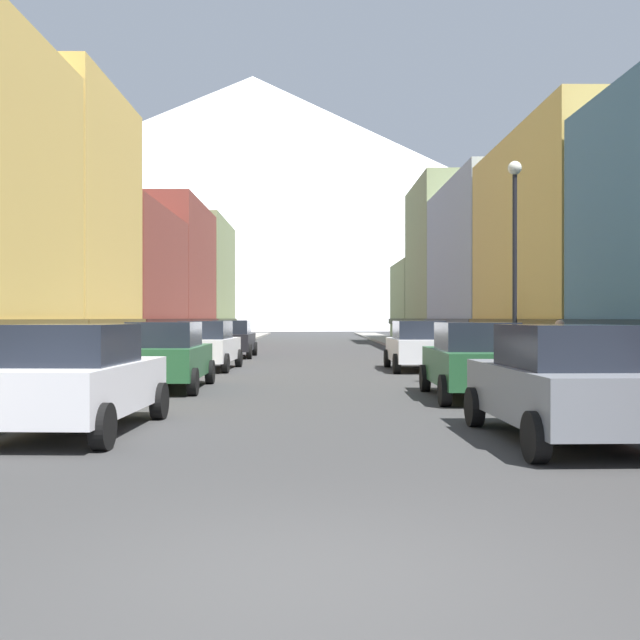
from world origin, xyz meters
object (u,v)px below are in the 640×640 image
at_px(car_right_0, 562,383).
at_px(car_left_0, 78,378).
at_px(car_left_2, 207,345).
at_px(trash_bin_right, 610,376).
at_px(car_left_3, 233,339).
at_px(car_right_1, 474,360).
at_px(car_left_1, 167,355).
at_px(car_right_2, 417,345).
at_px(streetlamp_right, 515,238).
at_px(pedestrian_0, 560,356).

bearing_deg(car_right_0, car_left_0, 172.44).
height_order(car_left_2, trash_bin_right, car_left_2).
bearing_deg(car_left_3, trash_bin_right, -63.22).
relative_size(car_left_2, car_left_3, 1.02).
height_order(car_left_3, car_right_1, same).
bearing_deg(car_left_3, car_left_1, -90.00).
bearing_deg(car_left_2, car_left_3, 89.98).
relative_size(car_left_1, car_right_2, 1.00).
distance_m(car_right_0, streetlamp_right, 9.07).
height_order(car_right_0, car_right_2, same).
distance_m(car_right_2, pedestrian_0, 8.46).
distance_m(car_left_1, car_right_2, 10.45).
height_order(car_left_0, pedestrian_0, pedestrian_0).
distance_m(car_left_3, car_right_0, 25.84).
bearing_deg(car_left_3, car_right_1, -67.67).
bearing_deg(pedestrian_0, car_left_2, 140.10).
distance_m(car_left_1, car_right_0, 11.36).
distance_m(car_right_0, car_right_1, 6.20).
bearing_deg(car_left_1, car_right_1, -16.47).
height_order(trash_bin_right, streetlamp_right, streetlamp_right).
bearing_deg(car_left_3, car_right_0, -72.89).
bearing_deg(streetlamp_right, car_right_0, -100.46).
bearing_deg(car_right_2, streetlamp_right, -77.90).
xyz_separation_m(car_left_1, car_left_2, (-0.00, 7.48, 0.00)).
xyz_separation_m(car_left_1, streetlamp_right, (9.15, -0.05, 3.09)).
height_order(car_right_1, streetlamp_right, streetlamp_right).
height_order(car_right_0, trash_bin_right, car_right_0).
distance_m(car_right_2, streetlamp_right, 8.01).
relative_size(trash_bin_right, pedestrian_0, 0.58).
xyz_separation_m(car_left_2, streetlamp_right, (9.15, -7.54, 3.09)).
height_order(car_left_3, car_right_2, same).
relative_size(car_right_2, pedestrian_0, 2.61).
bearing_deg(car_right_0, trash_bin_right, 60.94).
bearing_deg(car_right_1, trash_bin_right, -32.23).
xyz_separation_m(car_right_1, pedestrian_0, (2.45, 1.32, 0.03)).
xyz_separation_m(car_left_3, streetlamp_right, (9.15, -16.31, 3.09)).
bearing_deg(pedestrian_0, car_left_0, -147.06).
xyz_separation_m(car_right_0, pedestrian_0, (2.45, 7.52, 0.03)).
distance_m(car_right_1, streetlamp_right, 4.09).
bearing_deg(car_left_1, car_left_0, -90.02).
height_order(car_right_2, trash_bin_right, car_right_2).
bearing_deg(trash_bin_right, car_left_1, 159.20).
xyz_separation_m(car_left_1, pedestrian_0, (10.05, -0.92, 0.03)).
xyz_separation_m(car_left_0, car_left_1, (0.00, 7.43, 0.00)).
distance_m(car_left_3, pedestrian_0, 19.90).
relative_size(car_right_1, car_right_2, 1.01).
distance_m(trash_bin_right, pedestrian_0, 2.95).
xyz_separation_m(car_left_1, car_right_0, (7.60, -8.44, 0.00)).
xyz_separation_m(car_left_3, pedestrian_0, (10.05, -17.18, 0.03)).
distance_m(car_left_2, car_right_1, 12.35).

